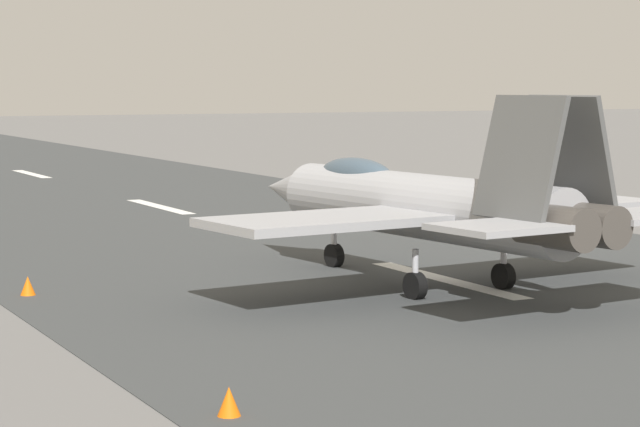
{
  "coord_description": "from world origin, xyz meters",
  "views": [
    {
      "loc": [
        -32.53,
        20.54,
        5.92
      ],
      "look_at": [
        0.16,
        4.16,
        2.2
      ],
      "focal_mm": 72.02,
      "sensor_mm": 36.0,
      "label": 1
    }
  ],
  "objects_px": {
    "fighter_jet": "(422,204)",
    "marker_cone_near": "(229,402)",
    "crew_person": "(427,210)",
    "marker_cone_mid": "(28,286)"
  },
  "relations": [
    {
      "from": "marker_cone_near",
      "to": "marker_cone_mid",
      "type": "distance_m",
      "value": 14.63
    },
    {
      "from": "crew_person",
      "to": "marker_cone_near",
      "type": "distance_m",
      "value": 29.13
    },
    {
      "from": "crew_person",
      "to": "fighter_jet",
      "type": "bearing_deg",
      "value": 147.97
    },
    {
      "from": "marker_cone_near",
      "to": "marker_cone_mid",
      "type": "height_order",
      "value": "same"
    },
    {
      "from": "crew_person",
      "to": "marker_cone_near",
      "type": "xyz_separation_m",
      "value": [
        -22.86,
        18.05,
        -0.6
      ]
    },
    {
      "from": "marker_cone_mid",
      "to": "marker_cone_near",
      "type": "bearing_deg",
      "value": 180.0
    },
    {
      "from": "fighter_jet",
      "to": "marker_cone_near",
      "type": "relative_size",
      "value": 29.83
    },
    {
      "from": "fighter_jet",
      "to": "crew_person",
      "type": "xyz_separation_m",
      "value": [
        11.67,
        -7.3,
        -1.55
      ]
    },
    {
      "from": "fighter_jet",
      "to": "marker_cone_near",
      "type": "height_order",
      "value": "fighter_jet"
    },
    {
      "from": "crew_person",
      "to": "marker_cone_near",
      "type": "height_order",
      "value": "crew_person"
    }
  ]
}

